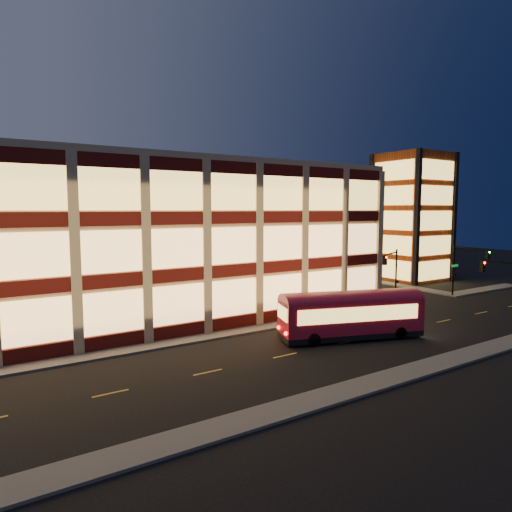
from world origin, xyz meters
TOP-DOWN VIEW (x-y plane):
  - ground at (0.00, 0.00)m, footprint 200.00×200.00m
  - sidewalk_office_south at (-3.00, 1.00)m, footprint 54.00×2.00m
  - sidewalk_office_east at (23.00, 17.00)m, footprint 2.00×30.00m
  - sidewalk_tower_south at (40.00, 1.00)m, footprint 14.00×2.00m
  - sidewalk_tower_west at (34.00, 17.00)m, footprint 2.00×30.00m
  - sidewalk_near at (0.00, -13.00)m, footprint 100.00×2.00m
  - office_building at (-2.91, 16.91)m, footprint 50.45×30.45m
  - stair_tower at (39.95, 11.95)m, footprint 8.60×8.60m
  - traffic_signal_far at (22.21, 0.24)m, footprint 3.79×1.87m
  - traffic_signal_right at (33.50, -0.62)m, footprint 1.20×4.37m
  - traffic_signal_near at (23.50, -11.03)m, footprint 0.32×4.45m
  - trolley_bus at (10.87, -5.41)m, footprint 11.52×6.28m

SIDE VIEW (x-z plane):
  - ground at x=0.00m, z-range 0.00..0.00m
  - sidewalk_office_south at x=-3.00m, z-range 0.00..0.15m
  - sidewalk_office_east at x=23.00m, z-range 0.00..0.15m
  - sidewalk_tower_south at x=40.00m, z-range 0.00..0.15m
  - sidewalk_tower_west at x=34.00m, z-range 0.00..0.15m
  - sidewalk_near at x=0.00m, z-range 0.00..0.15m
  - trolley_bus at x=10.87m, z-range 0.21..4.01m
  - traffic_signal_right at x=33.50m, z-range 1.10..7.10m
  - traffic_signal_far at x=22.21m, z-range 1.11..7.11m
  - traffic_signal_near at x=23.50m, z-range 1.13..7.13m
  - office_building at x=-2.91m, z-range 0.00..14.50m
  - stair_tower at x=39.95m, z-range -0.01..17.99m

